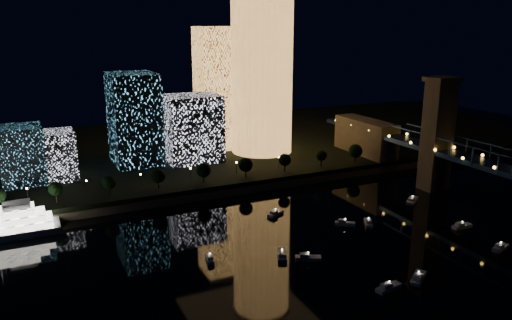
# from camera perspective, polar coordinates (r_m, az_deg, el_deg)

# --- Properties ---
(ground) EXTENTS (520.00, 520.00, 0.00)m
(ground) POSITION_cam_1_polar(r_m,az_deg,el_deg) (162.88, 15.15, -11.36)
(ground) COLOR black
(ground) RESTS_ON ground
(far_bank) EXTENTS (420.00, 160.00, 5.00)m
(far_bank) POSITION_cam_1_polar(r_m,az_deg,el_deg) (294.58, -5.09, 1.62)
(far_bank) COLOR black
(far_bank) RESTS_ON ground
(seawall) EXTENTS (420.00, 6.00, 3.00)m
(seawall) POSITION_cam_1_polar(r_m,az_deg,el_deg) (225.78, 1.77, -2.83)
(seawall) COLOR #6B5E4C
(seawall) RESTS_ON ground
(tower_cylindrical) EXTENTS (34.00, 34.00, 86.48)m
(tower_cylindrical) POSITION_cam_1_polar(r_m,az_deg,el_deg) (263.97, 0.69, 10.20)
(tower_cylindrical) COLOR #FFAB51
(tower_cylindrical) RESTS_ON far_bank
(tower_rectangular) EXTENTS (20.61, 20.61, 65.59)m
(tower_rectangular) POSITION_cam_1_polar(r_m,az_deg,el_deg) (274.53, -4.49, 8.14)
(tower_rectangular) COLOR #FFAB51
(tower_rectangular) RESTS_ON far_bank
(midrise_blocks) EXTENTS (100.23, 36.86, 44.14)m
(midrise_blocks) POSITION_cam_1_polar(r_m,az_deg,el_deg) (246.41, -14.30, 3.30)
(midrise_blocks) COLOR white
(midrise_blocks) RESTS_ON far_bank
(motorboats) EXTENTS (116.24, 70.43, 2.78)m
(motorboats) POSITION_cam_1_polar(r_m,az_deg,el_deg) (170.47, 11.50, -9.58)
(motorboats) COLOR silver
(motorboats) RESTS_ON ground
(esplanade_trees) EXTENTS (166.38, 6.89, 8.94)m
(esplanade_trees) POSITION_cam_1_polar(r_m,az_deg,el_deg) (218.84, -4.78, -1.01)
(esplanade_trees) COLOR black
(esplanade_trees) RESTS_ON far_bank
(street_lamps) EXTENTS (132.70, 0.70, 5.65)m
(street_lamps) POSITION_cam_1_polar(r_m,az_deg,el_deg) (221.94, -7.49, -1.25)
(street_lamps) COLOR black
(street_lamps) RESTS_ON far_bank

